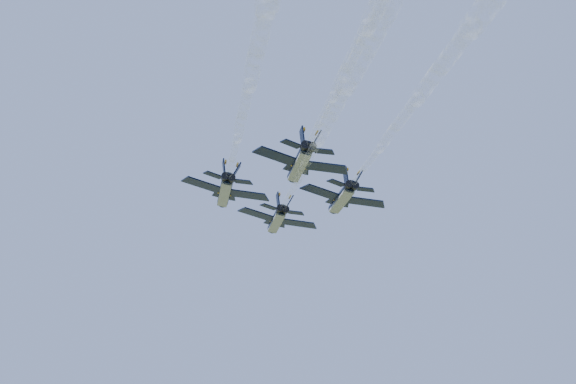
% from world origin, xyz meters
% --- Properties ---
extents(jet_lead, '(11.46, 15.80, 3.95)m').
position_xyz_m(jet_lead, '(-7.70, 13.18, 101.48)').
color(jet_lead, black).
extents(jet_left, '(11.46, 15.80, 3.95)m').
position_xyz_m(jet_left, '(-11.62, -0.72, 101.48)').
color(jet_left, black).
extents(jet_right, '(11.46, 15.80, 3.95)m').
position_xyz_m(jet_right, '(3.46, 5.68, 101.48)').
color(jet_right, black).
extents(jet_slot, '(11.46, 15.80, 3.95)m').
position_xyz_m(jet_slot, '(0.45, -8.33, 101.48)').
color(jet_slot, black).
extents(smoke_trail_lead, '(23.14, 56.55, 2.29)m').
position_xyz_m(smoke_trail_lead, '(8.86, -29.69, 101.51)').
color(smoke_trail_lead, white).
extents(smoke_trail_left, '(23.14, 56.55, 2.29)m').
position_xyz_m(smoke_trail_left, '(4.94, -43.58, 101.51)').
color(smoke_trail_left, white).
extents(smoke_trail_right, '(23.14, 56.55, 2.29)m').
position_xyz_m(smoke_trail_right, '(20.02, -37.18, 101.51)').
color(smoke_trail_right, white).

